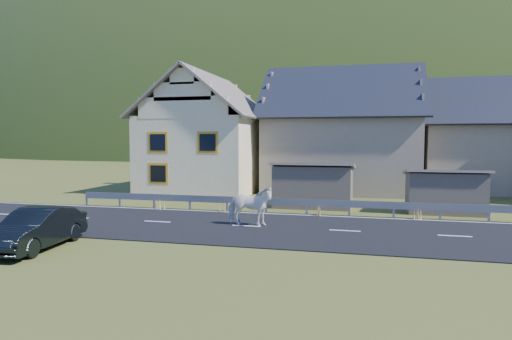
# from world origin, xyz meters

# --- Properties ---
(ground) EXTENTS (160.00, 160.00, 0.00)m
(ground) POSITION_xyz_m (0.00, 0.00, 0.00)
(ground) COLOR #404D1D
(ground) RESTS_ON ground
(road) EXTENTS (60.00, 7.00, 0.04)m
(road) POSITION_xyz_m (0.00, 0.00, 0.02)
(road) COLOR black
(road) RESTS_ON ground
(lane_markings) EXTENTS (60.00, 6.60, 0.01)m
(lane_markings) POSITION_xyz_m (0.00, 0.00, 0.04)
(lane_markings) COLOR silver
(lane_markings) RESTS_ON road
(guardrail) EXTENTS (28.10, 0.09, 0.75)m
(guardrail) POSITION_xyz_m (-0.00, 3.68, 0.56)
(guardrail) COLOR #93969B
(guardrail) RESTS_ON ground
(shed_left) EXTENTS (4.30, 3.30, 2.40)m
(shed_left) POSITION_xyz_m (-2.00, 6.50, 1.10)
(shed_left) COLOR #685A4B
(shed_left) RESTS_ON ground
(shed_right) EXTENTS (3.80, 2.90, 2.20)m
(shed_right) POSITION_xyz_m (4.50, 6.00, 1.00)
(shed_right) COLOR #685A4B
(shed_right) RESTS_ON ground
(house_cream) EXTENTS (7.80, 9.80, 8.30)m
(house_cream) POSITION_xyz_m (-10.00, 12.00, 4.36)
(house_cream) COLOR #FFF1BB
(house_cream) RESTS_ON ground
(house_stone_a) EXTENTS (10.80, 9.80, 8.90)m
(house_stone_a) POSITION_xyz_m (-1.00, 15.00, 4.63)
(house_stone_a) COLOR gray
(house_stone_a) RESTS_ON ground
(house_stone_b) EXTENTS (9.80, 8.80, 8.10)m
(house_stone_b) POSITION_xyz_m (9.00, 17.00, 4.24)
(house_stone_b) COLOR gray
(house_stone_b) RESTS_ON ground
(mountain) EXTENTS (440.00, 280.00, 260.00)m
(mountain) POSITION_xyz_m (5.00, 180.00, -20.00)
(mountain) COLOR #253712
(mountain) RESTS_ON ground
(conifer_patch) EXTENTS (76.00, 50.00, 28.00)m
(conifer_patch) POSITION_xyz_m (-55.00, 110.00, 6.00)
(conifer_patch) COLOR black
(conifer_patch) RESTS_ON ground
(horse) EXTENTS (0.96, 1.98, 1.65)m
(horse) POSITION_xyz_m (-3.88, 0.08, 0.86)
(horse) COLOR white
(horse) RESTS_ON road
(car) EXTENTS (1.81, 4.17, 1.34)m
(car) POSITION_xyz_m (-9.76, -5.24, 0.67)
(car) COLOR black
(car) RESTS_ON ground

